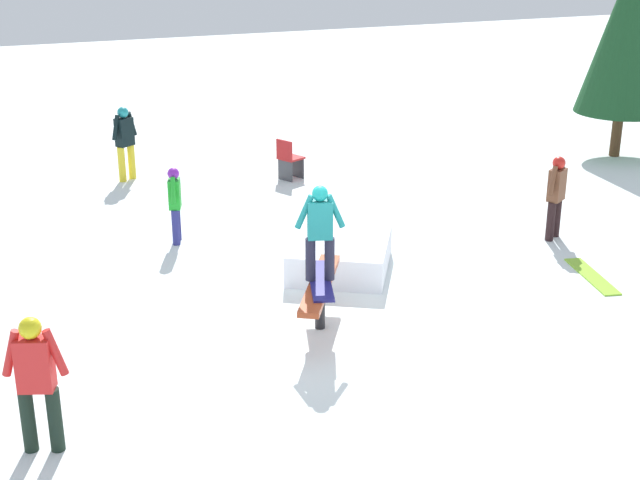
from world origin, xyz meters
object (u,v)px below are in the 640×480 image
rail_feature (320,289)px  folding_chair (289,160)px  main_rider_on_rail (320,236)px  bystander_green (175,201)px  loose_snowboard_lime (592,276)px  bystander_red (36,378)px  pine_tree_near (629,31)px  bystander_black (125,139)px  bystander_brown (556,193)px

rail_feature → folding_chair: (-6.92, 2.13, -0.16)m
main_rider_on_rail → bystander_green: main_rider_on_rail is taller
main_rider_on_rail → loose_snowboard_lime: 4.83m
bystander_red → rail_feature: bearing=-136.4°
bystander_red → folding_chair: (-8.54, 5.97, -0.46)m
bystander_green → bystander_red: bearing=-7.8°
loose_snowboard_lime → bystander_green: bearing=-111.7°
loose_snowboard_lime → pine_tree_near: bearing=151.7°
bystander_red → pine_tree_near: bearing=-130.7°
bystander_red → pine_tree_near: 15.73m
rail_feature → bystander_black: bearing=-141.6°
loose_snowboard_lime → pine_tree_near: (-5.80, 5.21, 2.85)m
pine_tree_near → bystander_green: bearing=-80.6°
pine_tree_near → folding_chair: bearing=-97.8°
bystander_brown → pine_tree_near: bearing=9.0°
pine_tree_near → bystander_red: bearing=-61.3°
bystander_brown → bystander_black: 8.93m
rail_feature → main_rider_on_rail: bearing=0.0°
bystander_brown → pine_tree_near: 6.59m
loose_snowboard_lime → main_rider_on_rail: bearing=-75.6°
folding_chair → bystander_red: bearing=119.7°
folding_chair → pine_tree_near: 8.17m
bystander_black → folding_chair: 3.48m
bystander_brown → loose_snowboard_lime: (1.70, -0.48, -0.82)m
bystander_green → folding_chair: bearing=150.9°
bystander_red → loose_snowboard_lime: bearing=-148.1°
rail_feature → main_rider_on_rail: size_ratio=1.33×
bystander_brown → bystander_red: size_ratio=0.95×
bystander_green → bystander_red: bystander_red is taller
rail_feature → bystander_black: bystander_black is taller
rail_feature → bystander_brown: bystander_brown is taller
bystander_green → folding_chair: size_ratio=1.52×
bystander_green → bystander_brown: size_ratio=0.90×
main_rider_on_rail → loose_snowboard_lime: bearing=108.4°
bystander_green → rail_feature: bearing=32.6°
main_rider_on_rail → bystander_black: 8.27m
main_rider_on_rail → bystander_black: (-8.19, -1.07, -0.47)m
rail_feature → bystander_green: 4.19m
main_rider_on_rail → bystander_green: 4.23m
bystander_red → pine_tree_near: pine_tree_near is taller
bystander_black → pine_tree_near: bearing=134.9°
main_rider_on_rail → folding_chair: bearing=-179.5°
main_rider_on_rail → bystander_black: size_ratio=0.90×
bystander_red → bystander_black: bearing=-85.0°
main_rider_on_rail → pine_tree_near: 11.56m
bystander_black → pine_tree_near: pine_tree_near is taller
main_rider_on_rail → pine_tree_near: (-5.86, 9.85, 1.51)m
bystander_black → folding_chair: (1.27, 3.21, -0.47)m
main_rider_on_rail → bystander_red: 4.19m
bystander_black → bystander_brown: bearing=100.8°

